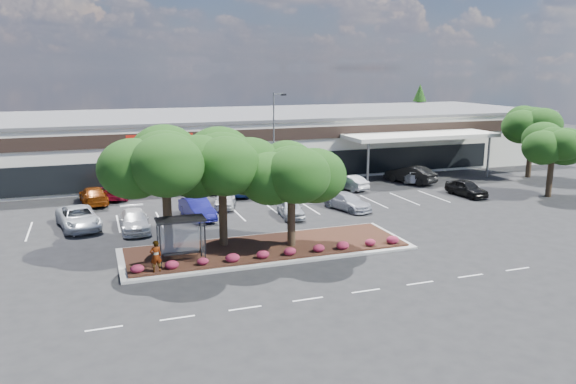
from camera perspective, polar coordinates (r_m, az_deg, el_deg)
name	(u,v)px	position (r m, az deg, el deg)	size (l,w,h in m)	color
ground	(321,267)	(32.49, 3.41, -7.63)	(160.00, 160.00, 0.00)	black
retail_store	(205,141)	(63.65, -8.44, 5.11)	(80.40, 25.20, 6.25)	silver
landscape_island	(267,248)	(35.35, -2.12, -5.72)	(18.00, 6.00, 0.26)	#A8A7A2
lane_markings	(265,222)	(41.79, -2.32, -3.02)	(33.12, 20.06, 0.01)	silver
shrub_row	(278,252)	(33.33, -1.05, -6.16)	(17.00, 0.80, 0.50)	#972341
bus_shelter	(180,227)	(32.57, -10.89, -3.52)	(2.75, 1.55, 2.59)	black
island_tree_west	(166,190)	(33.55, -12.27, 0.23)	(7.20, 7.20, 7.89)	black
island_tree_mid	(222,188)	(34.86, -6.69, 0.41)	(6.60, 6.60, 7.32)	black
island_tree_east	(291,195)	(34.63, 0.35, -0.28)	(5.80, 5.80, 6.50)	black
tree_east_near	(552,160)	(54.33, 25.20, 2.92)	(5.60, 5.60, 6.51)	black
tree_east_far	(531,141)	(63.41, 23.46, 4.79)	(6.40, 6.40, 7.62)	black
conifer_north_east	(419,114)	(85.74, 13.16, 7.69)	(3.96, 3.96, 9.00)	black
person_waiting	(156,256)	(31.55, -13.28, -6.36)	(0.65, 0.43, 1.78)	#594C47
light_pole	(275,148)	(51.74, -1.33, 4.49)	(1.43, 0.50, 9.03)	#A8A7A2
car_0	(79,218)	(42.63, -20.51, -2.46)	(2.51, 5.45, 1.52)	silver
car_1	(134,221)	(40.84, -15.33, -2.83)	(1.94, 4.77, 1.39)	white
car_2	(197,209)	(42.97, -9.21, -1.68)	(1.63, 4.68, 1.54)	navy
car_3	(225,199)	(46.09, -6.45, -0.76)	(1.59, 3.94, 1.34)	silver
car_4	(290,208)	(42.91, 0.25, -1.66)	(1.61, 4.00, 1.36)	#B6BAC1
car_5	(347,201)	(45.39, 6.03, -0.96)	(1.87, 4.59, 1.33)	#B3B5BF
car_8	(466,188)	(52.34, 17.67, 0.38)	(1.72, 4.27, 1.46)	black
car_9	(93,196)	(49.73, -19.16, -0.34)	(2.03, 5.00, 1.45)	#6F2B07
car_10	(121,189)	(51.45, -16.64, 0.25)	(2.05, 5.05, 1.47)	maroon
car_11	(214,185)	(51.96, -7.56, 0.71)	(1.57, 3.89, 1.33)	slate
car_12	(239,185)	(50.59, -4.97, 0.68)	(2.02, 5.03, 1.71)	navy
car_13	(306,180)	(53.59, 1.83, 1.23)	(2.38, 5.15, 1.43)	#A7AEB2
car_14	(349,182)	(52.96, 6.22, 0.98)	(1.43, 4.10, 1.35)	silver
car_15	(325,181)	(53.07, 3.78, 1.07)	(2.31, 5.00, 1.39)	#15461A
car_16	(410,174)	(56.88, 12.32, 1.75)	(1.82, 5.22, 1.72)	black
car_17	(407,174)	(57.74, 12.03, 1.77)	(1.99, 4.90, 1.42)	silver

